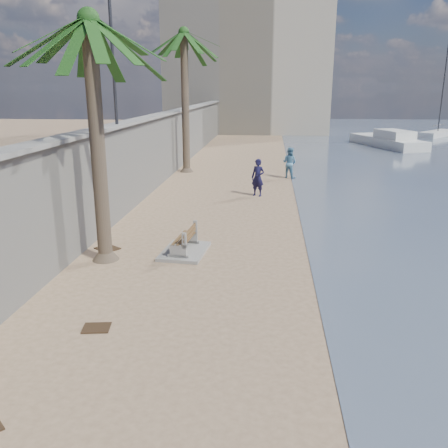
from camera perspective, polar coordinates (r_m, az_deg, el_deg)
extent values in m
plane|color=#A08062|center=(7.79, -1.42, -23.41)|extent=(140.00, 140.00, 0.00)
cube|color=gray|center=(26.83, -7.43, 9.08)|extent=(0.45, 70.00, 3.50)
cube|color=gray|center=(26.68, -7.57, 12.92)|extent=(0.80, 70.00, 0.12)
cube|color=#B7AA93|center=(58.07, 2.95, 18.07)|extent=(18.00, 12.00, 14.00)
cube|color=gray|center=(14.83, -4.78, -3.29)|extent=(1.44, 1.99, 0.10)
cylinder|color=brown|center=(13.90, -14.95, 8.89)|extent=(0.42, 0.42, 6.69)
cylinder|color=brown|center=(28.87, -4.68, 14.11)|extent=(0.44, 0.44, 7.98)
cylinder|color=#2D2D33|center=(18.93, -13.25, 19.18)|extent=(0.12, 0.12, 5.00)
imported|color=#151335|center=(22.44, 4.10, 5.91)|extent=(0.87, 0.75, 2.02)
imported|color=#5387AB|center=(27.29, 7.89, 7.51)|extent=(1.16, 1.08, 1.92)
cube|color=silver|center=(55.48, 24.29, 9.82)|extent=(5.20, 6.00, 0.70)
cylinder|color=#2D2D33|center=(55.28, 24.93, 15.15)|extent=(0.12, 0.12, 9.88)
cube|color=#382616|center=(15.61, -13.85, -2.86)|extent=(0.90, 0.87, 0.03)
cube|color=#382616|center=(10.72, -15.09, -11.97)|extent=(0.63, 0.54, 0.03)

